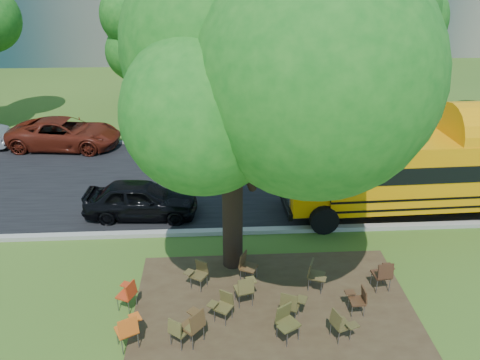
{
  "coord_description": "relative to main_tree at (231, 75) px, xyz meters",
  "views": [
    {
      "loc": [
        -0.36,
        -9.72,
        8.05
      ],
      "look_at": [
        0.34,
        3.08,
        1.85
      ],
      "focal_mm": 35.0,
      "sensor_mm": 36.0,
      "label": 1
    }
  ],
  "objects": [
    {
      "name": "ground",
      "position": [
        -0.04,
        -1.34,
        -5.47
      ],
      "size": [
        160.0,
        160.0,
        0.0
      ],
      "primitive_type": "plane",
      "color": "#355A1C",
      "rests_on": "ground"
    },
    {
      "name": "dirt_patch",
      "position": [
        0.96,
        -1.84,
        -5.45
      ],
      "size": [
        7.0,
        4.5,
        0.03
      ],
      "primitive_type": "cube",
      "color": "#382819",
      "rests_on": "ground"
    },
    {
      "name": "asphalt_road",
      "position": [
        -0.04,
        5.66,
        -5.45
      ],
      "size": [
        80.0,
        8.0,
        0.04
      ],
      "primitive_type": "cube",
      "color": "black",
      "rests_on": "ground"
    },
    {
      "name": "kerb_near",
      "position": [
        -0.04,
        1.66,
        -5.4
      ],
      "size": [
        80.0,
        0.25,
        0.14
      ],
      "primitive_type": "cube",
      "color": "gray",
      "rests_on": "ground"
    },
    {
      "name": "kerb_far",
      "position": [
        -0.04,
        9.76,
        -5.4
      ],
      "size": [
        80.0,
        0.25,
        0.14
      ],
      "primitive_type": "cube",
      "color": "gray",
      "rests_on": "ground"
    },
    {
      "name": "bg_tree_2",
      "position": [
        -5.04,
        14.66,
        -1.26
      ],
      "size": [
        4.8,
        4.8,
        6.62
      ],
      "color": "black",
      "rests_on": "ground"
    },
    {
      "name": "bg_tree_3",
      "position": [
        7.96,
        12.66,
        -0.44
      ],
      "size": [
        5.6,
        5.6,
        7.84
      ],
      "color": "black",
      "rests_on": "ground"
    },
    {
      "name": "main_tree",
      "position": [
        0.0,
        0.0,
        0.0
      ],
      "size": [
        7.2,
        7.2,
        9.08
      ],
      "color": "black",
      "rests_on": "ground"
    },
    {
      "name": "school_bus",
      "position": [
        8.05,
        2.85,
        -3.87
      ],
      "size": [
        11.36,
        2.89,
        2.76
      ],
      "rotation": [
        0.0,
        0.0,
        0.03
      ],
      "color": "orange",
      "rests_on": "ground"
    },
    {
      "name": "chair_0",
      "position": [
        -2.45,
        -3.04,
        -4.89
      ],
      "size": [
        0.64,
        0.76,
        0.94
      ],
      "rotation": [
        0.0,
        0.0,
        0.48
      ],
      "color": "#CF5616",
      "rests_on": "ground"
    },
    {
      "name": "chair_1",
      "position": [
        -1.33,
        -3.06,
        -4.98
      ],
      "size": [
        0.68,
        0.54,
        0.8
      ],
      "rotation": [
        0.0,
        0.0,
        -0.64
      ],
      "color": "brown",
      "rests_on": "ground"
    },
    {
      "name": "chair_2",
      "position": [
        -0.99,
        -2.96,
        -4.88
      ],
      "size": [
        0.64,
        0.82,
        0.95
      ],
      "rotation": [
        0.0,
        0.0,
        0.84
      ],
      "color": "#4D351B",
      "rests_on": "ground"
    },
    {
      "name": "chair_3",
      "position": [
        -0.32,
        -2.24,
        -4.98
      ],
      "size": [
        0.67,
        0.53,
        0.79
      ],
      "rotation": [
        0.0,
        0.0,
        2.57
      ],
      "color": "#4D4521",
      "rests_on": "ground"
    },
    {
      "name": "chair_4",
      "position": [
        1.29,
        -2.4,
        -4.92
      ],
      "size": [
        0.72,
        0.57,
        0.89
      ],
      "rotation": [
        0.0,
        0.0,
        -0.41
      ],
      "color": "#463F1E",
      "rests_on": "ground"
    },
    {
      "name": "chair_5",
      "position": [
        1.09,
        -2.96,
        -4.91
      ],
      "size": [
        0.6,
        0.75,
        0.9
      ],
      "rotation": [
        0.0,
        0.0,
        3.71
      ],
      "color": "#46421E",
      "rests_on": "ground"
    },
    {
      "name": "chair_6",
      "position": [
        3.0,
        -2.2,
        -4.99
      ],
      "size": [
        0.46,
        0.5,
        0.77
      ],
      "rotation": [
        0.0,
        0.0,
        1.6
      ],
      "color": "#412717",
      "rests_on": "ground"
    },
    {
      "name": "chair_7",
      "position": [
        2.32,
        -3.06,
        -4.96
      ],
      "size": [
        0.64,
        0.56,
        0.82
      ],
      "rotation": [
        0.0,
        0.0,
        -1.2
      ],
      "color": "#453C1D",
      "rests_on": "ground"
    },
    {
      "name": "chair_8",
      "position": [
        -2.67,
        -1.72,
        -4.96
      ],
      "size": [
        0.54,
        0.68,
        0.83
      ],
      "rotation": [
        0.0,
        0.0,
        1.13
      ],
      "color": "#B63313",
      "rests_on": "ground"
    },
    {
      "name": "chair_9",
      "position": [
        -0.94,
        -0.95,
        -4.98
      ],
      "size": [
        0.67,
        0.53,
        0.79
      ],
      "rotation": [
        0.0,
        0.0,
        2.59
      ],
      "color": "#4B3F20",
      "rests_on": "ground"
    },
    {
      "name": "chair_10",
      "position": [
        0.34,
        -0.77,
        -4.94
      ],
      "size": [
        0.56,
        0.71,
        0.86
      ],
      "rotation": [
        0.0,
        0.0,
        -2.05
      ],
      "color": "#4F351C",
      "rests_on": "ground"
    },
    {
      "name": "chair_11",
      "position": [
        0.24,
        -1.74,
        -4.92
      ],
      "size": [
        0.6,
        0.64,
        0.89
      ],
      "rotation": [
        0.0,
        0.0,
        0.25
      ],
      "color": "brown",
      "rests_on": "ground"
    },
    {
      "name": "chair_12",
      "position": [
        2.1,
        -1.24,
        -4.93
      ],
      "size": [
        0.55,
        0.7,
        0.87
      ],
      "rotation": [
        0.0,
        0.0,
        4.33
      ],
      "color": "#4E4122",
      "rests_on": "ground"
    },
    {
      "name": "chair_13",
      "position": [
        3.89,
        -1.36,
        -4.91
      ],
      "size": [
        0.61,
        0.59,
        0.91
      ],
      "rotation": [
        0.0,
        0.0,
        0.11
      ],
      "color": "#3D2215",
      "rests_on": "ground"
    },
    {
      "name": "black_car",
      "position": [
        -2.97,
        2.95,
        -4.83
      ],
      "size": [
        3.85,
        1.74,
        1.28
      ],
      "primitive_type": "imported",
      "rotation": [
        0.0,
        0.0,
        1.51
      ],
      "color": "black",
      "rests_on": "ground"
    },
    {
      "name": "bg_car_red",
      "position": [
        -7.27,
        9.46,
        -4.78
      ],
      "size": [
        5.17,
        2.83,
        1.37
      ],
      "primitive_type": "imported",
      "rotation": [
        0.0,
        0.0,
        1.46
      ],
      "color": "#52180E",
      "rests_on": "ground"
    }
  ]
}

